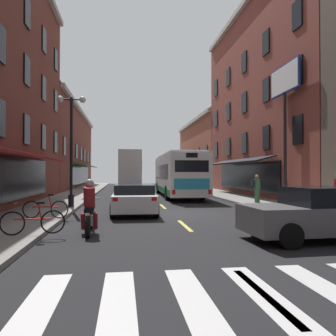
# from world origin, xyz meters

# --- Properties ---
(ground_plane) EXTENTS (34.80, 80.00, 0.10)m
(ground_plane) POSITION_xyz_m (0.00, 0.00, -0.05)
(ground_plane) COLOR black
(lane_centre_dashes) EXTENTS (0.14, 73.90, 0.01)m
(lane_centre_dashes) POSITION_xyz_m (0.00, -0.25, 0.00)
(lane_centre_dashes) COLOR #DBCC4C
(lane_centre_dashes) RESTS_ON ground
(crosswalk_near) EXTENTS (7.10, 2.80, 0.01)m
(crosswalk_near) POSITION_xyz_m (0.00, -10.00, 0.00)
(crosswalk_near) COLOR silver
(crosswalk_near) RESTS_ON ground
(sidewalk_left) EXTENTS (3.00, 80.00, 0.14)m
(sidewalk_left) POSITION_xyz_m (-5.90, 0.00, 0.07)
(sidewalk_left) COLOR gray
(sidewalk_left) RESTS_ON ground
(sidewalk_right) EXTENTS (3.00, 80.00, 0.14)m
(sidewalk_right) POSITION_xyz_m (5.90, 0.00, 0.07)
(sidewalk_right) COLOR gray
(sidewalk_right) RESTS_ON ground
(billboard_sign) EXTENTS (0.40, 3.23, 7.92)m
(billboard_sign) POSITION_xyz_m (7.05, 2.85, 6.29)
(billboard_sign) COLOR black
(billboard_sign) RESTS_ON sidewalk_right
(transit_bus) EXTENTS (2.82, 11.74, 3.25)m
(transit_bus) POSITION_xyz_m (2.02, 10.17, 1.70)
(transit_bus) COLOR silver
(transit_bus) RESTS_ON ground
(box_truck) EXTENTS (2.59, 6.96, 4.22)m
(box_truck) POSITION_xyz_m (-1.40, 21.68, 2.13)
(box_truck) COLOR white
(box_truck) RESTS_ON ground
(sedan_near) EXTENTS (2.05, 4.63, 1.32)m
(sedan_near) POSITION_xyz_m (-1.65, 0.16, 0.69)
(sedan_near) COLOR silver
(sedan_near) RESTS_ON ground
(sedan_mid) EXTENTS (4.85, 2.10, 1.46)m
(sedan_mid) POSITION_xyz_m (3.58, -6.37, 0.74)
(sedan_mid) COLOR #515154
(sedan_mid) RESTS_ON ground
(sedan_far) EXTENTS (2.03, 4.62, 1.35)m
(sedan_far) POSITION_xyz_m (-1.39, 30.36, 0.69)
(sedan_far) COLOR silver
(sedan_far) RESTS_ON ground
(motorcycle_rider) EXTENTS (0.62, 2.07, 1.66)m
(motorcycle_rider) POSITION_xyz_m (-3.16, -4.55, 0.71)
(motorcycle_rider) COLOR black
(motorcycle_rider) RESTS_ON ground
(bicycle_near) EXTENTS (1.70, 0.48, 0.91)m
(bicycle_near) POSITION_xyz_m (-4.61, -5.27, 0.50)
(bicycle_near) COLOR black
(bicycle_near) RESTS_ON sidewalk_left
(bicycle_mid) EXTENTS (1.71, 0.48, 0.91)m
(bicycle_mid) POSITION_xyz_m (-5.02, -2.01, 0.50)
(bicycle_mid) COLOR black
(bicycle_mid) RESTS_ON sidewalk_left
(pedestrian_near) EXTENTS (0.52, 0.38, 1.60)m
(pedestrian_near) POSITION_xyz_m (5.43, 3.09, 0.98)
(pedestrian_near) COLOR #33663F
(pedestrian_near) RESTS_ON sidewalk_right
(street_lamp_twin) EXTENTS (1.42, 0.32, 5.57)m
(street_lamp_twin) POSITION_xyz_m (-4.73, 2.14, 3.22)
(street_lamp_twin) COLOR black
(street_lamp_twin) RESTS_ON sidewalk_left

